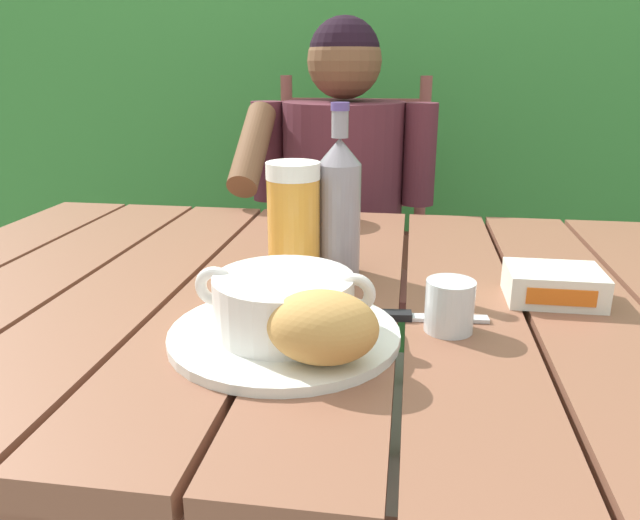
# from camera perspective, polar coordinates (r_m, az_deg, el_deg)

# --- Properties ---
(dining_table) EXTENTS (1.48, 0.96, 0.76)m
(dining_table) POSITION_cam_1_polar(r_m,az_deg,el_deg) (0.94, 2.56, -7.34)
(dining_table) COLOR brown
(dining_table) RESTS_ON ground_plane
(hedge_backdrop) EXTENTS (3.59, 0.82, 3.05)m
(hedge_backdrop) POSITION_cam_1_polar(r_m,az_deg,el_deg) (2.48, 7.08, 19.89)
(hedge_backdrop) COLOR #398439
(hedge_backdrop) RESTS_ON ground_plane
(chair_near_diner) EXTENTS (0.46, 0.44, 1.04)m
(chair_near_diner) POSITION_cam_1_polar(r_m,az_deg,el_deg) (1.87, 2.63, 0.03)
(chair_near_diner) COLOR brown
(chair_near_diner) RESTS_ON ground_plane
(person_eating) EXTENTS (0.48, 0.47, 1.19)m
(person_eating) POSITION_cam_1_polar(r_m,az_deg,el_deg) (1.62, 1.87, 4.72)
(person_eating) COLOR #562430
(person_eating) RESTS_ON ground_plane
(serving_plate) EXTENTS (0.28, 0.28, 0.01)m
(serving_plate) POSITION_cam_1_polar(r_m,az_deg,el_deg) (0.74, -3.37, -6.98)
(serving_plate) COLOR white
(serving_plate) RESTS_ON dining_table
(soup_bowl) EXTENTS (0.22, 0.17, 0.08)m
(soup_bowl) POSITION_cam_1_polar(r_m,az_deg,el_deg) (0.72, -3.43, -3.97)
(soup_bowl) COLOR white
(soup_bowl) RESTS_ON serving_plate
(bread_roll) EXTENTS (0.12, 0.09, 0.08)m
(bread_roll) POSITION_cam_1_polar(r_m,az_deg,el_deg) (0.65, 0.68, -6.36)
(bread_roll) COLOR tan
(bread_roll) RESTS_ON serving_plate
(beer_glass) EXTENTS (0.08, 0.08, 0.18)m
(beer_glass) POSITION_cam_1_polar(r_m,az_deg,el_deg) (0.92, -2.50, 3.65)
(beer_glass) COLOR orange
(beer_glass) RESTS_ON dining_table
(beer_bottle) EXTENTS (0.07, 0.07, 0.27)m
(beer_bottle) POSITION_cam_1_polar(r_m,az_deg,el_deg) (0.94, 1.82, 5.24)
(beer_bottle) COLOR gray
(beer_bottle) RESTS_ON dining_table
(water_glass_small) EXTENTS (0.06, 0.06, 0.07)m
(water_glass_small) POSITION_cam_1_polar(r_m,az_deg,el_deg) (0.77, 12.11, -4.25)
(water_glass_small) COLOR silver
(water_glass_small) RESTS_ON dining_table
(butter_tub) EXTENTS (0.13, 0.10, 0.05)m
(butter_tub) POSITION_cam_1_polar(r_m,az_deg,el_deg) (0.91, 21.14, -2.19)
(butter_tub) COLOR white
(butter_tub) RESTS_ON dining_table
(table_knife) EXTENTS (0.17, 0.03, 0.01)m
(table_knife) POSITION_cam_1_polar(r_m,az_deg,el_deg) (0.80, 8.42, -5.29)
(table_knife) COLOR silver
(table_knife) RESTS_ON dining_table
(diner_bowl) EXTENTS (0.13, 0.13, 0.06)m
(diner_bowl) POSITION_cam_1_polar(r_m,az_deg,el_deg) (1.28, 0.28, 5.01)
(diner_bowl) COLOR white
(diner_bowl) RESTS_ON dining_table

